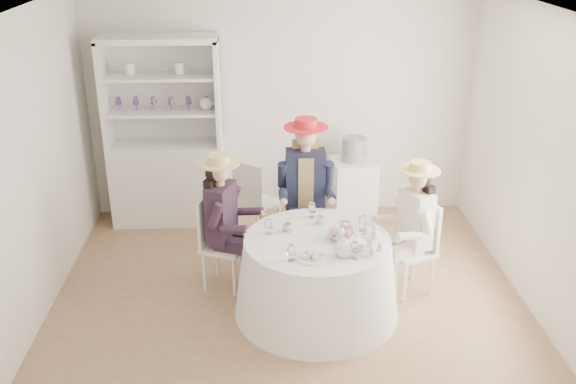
{
  "coord_description": "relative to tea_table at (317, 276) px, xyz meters",
  "views": [
    {
      "loc": [
        -0.24,
        -5.33,
        3.4
      ],
      "look_at": [
        0.0,
        0.1,
        1.05
      ],
      "focal_mm": 40.0,
      "sensor_mm": 36.0,
      "label": 1
    }
  ],
  "objects": [
    {
      "name": "teacup_c",
      "position": [
        0.27,
        0.16,
        0.42
      ],
      "size": [
        0.12,
        0.12,
        0.08
      ],
      "primitive_type": "imported",
      "rotation": [
        0.0,
        0.0,
        0.24
      ],
      "color": "white",
      "rests_on": "tea_table"
    },
    {
      "name": "cupcake_stand",
      "position": [
        0.43,
        -0.25,
        0.46
      ],
      "size": [
        0.24,
        0.24,
        0.23
      ],
      "rotation": [
        0.0,
        0.0,
        -0.42
      ],
      "color": "white",
      "rests_on": "tea_table"
    },
    {
      "name": "wall_right",
      "position": [
        2.01,
        0.28,
        0.98
      ],
      "size": [
        0.0,
        4.5,
        4.5
      ],
      "primitive_type": "plane",
      "rotation": [
        1.57,
        0.0,
        -1.57
      ],
      "color": "silver",
      "rests_on": "ground"
    },
    {
      "name": "tea_table",
      "position": [
        0.0,
        0.0,
        0.0
      ],
      "size": [
        1.51,
        1.51,
        0.75
      ],
      "rotation": [
        0.0,
        0.0,
        -0.32
      ],
      "color": "white",
      "rests_on": "ground"
    },
    {
      "name": "guest_left",
      "position": [
        -0.85,
        0.48,
        0.4
      ],
      "size": [
        0.57,
        0.52,
        1.38
      ],
      "rotation": [
        0.0,
        0.0,
        1.21
      ],
      "color": "silver",
      "rests_on": "ground"
    },
    {
      "name": "table_teapot",
      "position": [
        0.19,
        -0.31,
        0.45
      ],
      "size": [
        0.23,
        0.16,
        0.17
      ],
      "rotation": [
        0.0,
        0.0,
        -0.28
      ],
      "color": "white",
      "rests_on": "tea_table"
    },
    {
      "name": "guest_mid",
      "position": [
        -0.04,
        0.98,
        0.51
      ],
      "size": [
        0.56,
        0.59,
        1.56
      ],
      "rotation": [
        0.0,
        0.0,
        -0.01
      ],
      "color": "silver",
      "rests_on": "ground"
    },
    {
      "name": "wall_back",
      "position": [
        -0.24,
        2.28,
        0.98
      ],
      "size": [
        4.5,
        0.0,
        4.5
      ],
      "primitive_type": "plane",
      "rotation": [
        1.57,
        0.0,
        0.0
      ],
      "color": "silver",
      "rests_on": "ground"
    },
    {
      "name": "hutch",
      "position": [
        -1.59,
        2.05,
        0.41
      ],
      "size": [
        1.44,
        0.84,
        2.2
      ],
      "rotation": [
        0.0,
        0.0,
        0.29
      ],
      "color": "silver",
      "rests_on": "ground"
    },
    {
      "name": "guest_right",
      "position": [
        0.93,
        0.31,
        0.38
      ],
      "size": [
        0.56,
        0.51,
        1.35
      ],
      "rotation": [
        0.0,
        0.0,
        -1.17
      ],
      "color": "silver",
      "rests_on": "ground"
    },
    {
      "name": "stemware_set",
      "position": [
        0.0,
        0.0,
        0.45
      ],
      "size": [
        0.94,
        0.9,
        0.15
      ],
      "color": "white",
      "rests_on": "tea_table"
    },
    {
      "name": "flower_bowl",
      "position": [
        0.21,
        -0.01,
        0.41
      ],
      "size": [
        0.3,
        0.3,
        0.06
      ],
      "primitive_type": "imported",
      "rotation": [
        0.0,
        0.0,
        -0.35
      ],
      "color": "white",
      "rests_on": "tea_table"
    },
    {
      "name": "wall_left",
      "position": [
        -2.49,
        0.28,
        0.98
      ],
      "size": [
        0.0,
        4.5,
        4.5
      ],
      "primitive_type": "plane",
      "rotation": [
        1.57,
        0.0,
        1.57
      ],
      "color": "silver",
      "rests_on": "ground"
    },
    {
      "name": "teacup_b",
      "position": [
        0.05,
        0.31,
        0.41
      ],
      "size": [
        0.1,
        0.1,
        0.07
      ],
      "primitive_type": "imported",
      "rotation": [
        0.0,
        0.0,
        0.43
      ],
      "color": "white",
      "rests_on": "tea_table"
    },
    {
      "name": "wall_front",
      "position": [
        -0.24,
        -1.72,
        0.98
      ],
      "size": [
        4.5,
        0.0,
        4.5
      ],
      "primitive_type": "plane",
      "rotation": [
        -1.57,
        0.0,
        0.0
      ],
      "color": "silver",
      "rests_on": "ground"
    },
    {
      "name": "spare_chair",
      "position": [
        -0.57,
        1.38,
        0.16
      ],
      "size": [
        0.58,
        0.58,
        1.0
      ],
      "rotation": [
        0.0,
        0.0,
        2.44
      ],
      "color": "silver",
      "rests_on": "ground"
    },
    {
      "name": "hatbox",
      "position": [
        0.59,
        1.92,
        0.53
      ],
      "size": [
        0.33,
        0.33,
        0.28
      ],
      "primitive_type": "cylinder",
      "rotation": [
        0.0,
        0.0,
        0.21
      ],
      "color": "black",
      "rests_on": "side_table"
    },
    {
      "name": "ground",
      "position": [
        -0.24,
        0.28,
        -0.37
      ],
      "size": [
        4.5,
        4.5,
        0.0
      ],
      "primitive_type": "plane",
      "color": "#8D6646",
      "rests_on": "ground"
    },
    {
      "name": "ceiling",
      "position": [
        -0.24,
        0.28,
        2.33
      ],
      "size": [
        4.5,
        4.5,
        0.0
      ],
      "primitive_type": "plane",
      "rotation": [
        3.14,
        0.0,
        0.0
      ],
      "color": "white",
      "rests_on": "wall_back"
    },
    {
      "name": "flower_arrangement",
      "position": [
        0.21,
        -0.01,
        0.46
      ],
      "size": [
        0.17,
        0.18,
        0.07
      ],
      "rotation": [
        0.0,
        0.0,
        0.16
      ],
      "color": "pink",
      "rests_on": "tea_table"
    },
    {
      "name": "teacup_a",
      "position": [
        -0.26,
        0.16,
        0.41
      ],
      "size": [
        0.1,
        0.1,
        0.07
      ],
      "primitive_type": "imported",
      "rotation": [
        0.0,
        0.0,
        -0.18
      ],
      "color": "white",
      "rests_on": "tea_table"
    },
    {
      "name": "sandwich_plate",
      "position": [
        -0.08,
        -0.35,
        0.39
      ],
      "size": [
        0.27,
        0.27,
        0.06
      ],
      "rotation": [
        0.0,
        0.0,
        -0.31
      ],
      "color": "white",
      "rests_on": "tea_table"
    },
    {
      "name": "side_table",
      "position": [
        0.59,
        1.92,
        0.01
      ],
      "size": [
        0.55,
        0.55,
        0.77
      ],
      "primitive_type": "cube",
      "rotation": [
        0.0,
        0.0,
        0.12
      ],
      "color": "silver",
      "rests_on": "ground"
    }
  ]
}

